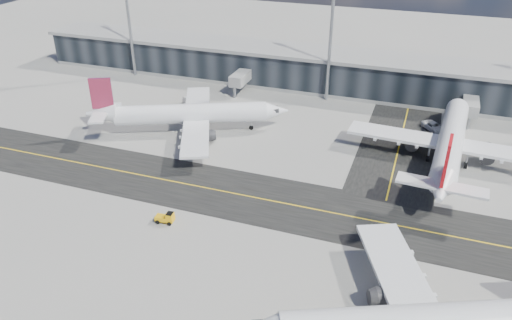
{
  "coord_description": "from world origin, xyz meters",
  "views": [
    {
      "loc": [
        21.0,
        -57.18,
        42.16
      ],
      "look_at": [
        -2.14,
        6.89,
        5.0
      ],
      "focal_mm": 35.0,
      "sensor_mm": 36.0,
      "label": 1
    }
  ],
  "objects_px": {
    "service_van": "(434,127)",
    "airliner_redtail": "(450,143)",
    "airliner_af": "(188,114)",
    "baggage_tug": "(166,218)"
  },
  "relations": [
    {
      "from": "airliner_af",
      "to": "baggage_tug",
      "type": "xyz_separation_m",
      "value": [
        10.61,
        -28.49,
        -2.96
      ]
    },
    {
      "from": "service_van",
      "to": "airliner_redtail",
      "type": "bearing_deg",
      "value": -117.3
    },
    {
      "from": "baggage_tug",
      "to": "service_van",
      "type": "relative_size",
      "value": 0.5
    },
    {
      "from": "airliner_af",
      "to": "airliner_redtail",
      "type": "distance_m",
      "value": 48.05
    },
    {
      "from": "airliner_af",
      "to": "airliner_redtail",
      "type": "xyz_separation_m",
      "value": [
        47.92,
        3.52,
        0.28
      ]
    },
    {
      "from": "airliner_af",
      "to": "baggage_tug",
      "type": "bearing_deg",
      "value": -3.92
    },
    {
      "from": "airliner_af",
      "to": "service_van",
      "type": "distance_m",
      "value": 48.39
    },
    {
      "from": "baggage_tug",
      "to": "service_van",
      "type": "xyz_separation_m",
      "value": [
        34.56,
        45.57,
        -0.07
      ]
    },
    {
      "from": "baggage_tug",
      "to": "airliner_af",
      "type": "bearing_deg",
      "value": -165.75
    },
    {
      "from": "airliner_redtail",
      "to": "service_van",
      "type": "xyz_separation_m",
      "value": [
        -2.75,
        13.56,
        -3.3
      ]
    }
  ]
}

